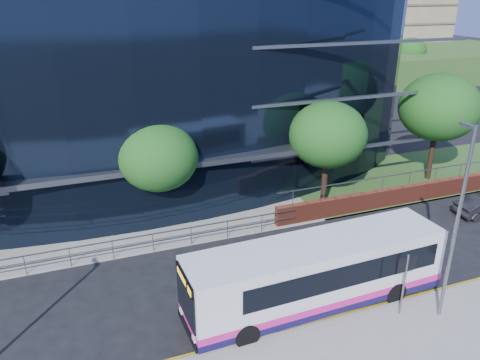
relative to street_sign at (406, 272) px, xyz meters
name	(u,v)px	position (x,y,z in m)	size (l,w,h in m)	color
ground	(283,318)	(-4.50, 1.59, -2.15)	(200.00, 200.00, 0.00)	black
kerb	(294,332)	(-4.50, 0.59, -2.07)	(80.00, 0.25, 0.16)	gray
yellow_line_outer	(292,330)	(-4.50, 0.79, -2.14)	(80.00, 0.08, 0.01)	gold
yellow_line_inner	(290,328)	(-4.50, 0.94, -2.14)	(80.00, 0.08, 0.01)	gold
far_forecourt	(106,224)	(-10.50, 12.59, -2.10)	(50.00, 8.00, 0.10)	gray
glass_office	(108,58)	(-8.50, 22.44, 5.85)	(44.00, 23.10, 16.00)	black
guard_railings	(69,253)	(-12.50, 8.59, -1.33)	(24.00, 0.05, 1.10)	slate
street_sign	(406,272)	(0.00, 0.00, 0.00)	(0.85, 0.09, 2.80)	slate
tree_far_b	(158,157)	(-7.50, 11.09, 2.06)	(4.29, 4.29, 6.05)	black
tree_far_c	(328,135)	(2.50, 10.59, 2.39)	(4.62, 4.62, 6.51)	black
tree_far_d	(439,107)	(11.50, 11.59, 3.04)	(5.28, 5.28, 7.44)	black
tree_dist_e	(320,55)	(19.50, 41.59, 2.39)	(4.62, 4.62, 6.51)	black
tree_dist_f	(411,51)	(35.50, 43.59, 2.06)	(4.29, 4.29, 6.05)	black
streetlight_east	(457,221)	(1.50, -0.59, 2.29)	(0.15, 0.77, 8.00)	slate
city_bus	(319,273)	(-2.80, 1.88, -0.54)	(11.31, 2.94, 3.04)	silver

